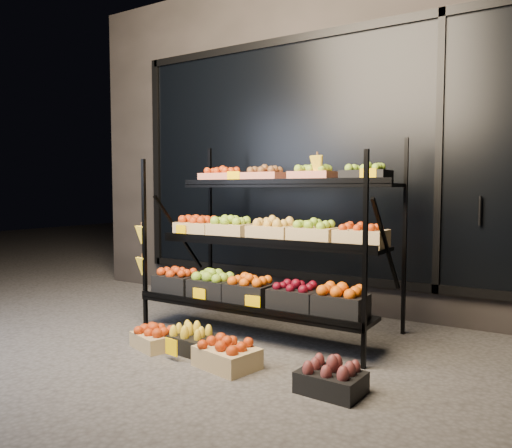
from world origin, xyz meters
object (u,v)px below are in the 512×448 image
Objects in this scene: floor_crate_midleft at (191,340)px; floor_crate_midright at (227,354)px; display_rack at (266,241)px; floor_crate_left at (154,337)px.

floor_crate_midright is at bearing -12.09° from floor_crate_midleft.
floor_crate_midleft is 0.45m from floor_crate_midright.
floor_crate_midright is (0.22, -0.90, -0.69)m from display_rack.
floor_crate_midleft reaches higher than floor_crate_left.
floor_crate_midright is at bearing -76.21° from display_rack.
floor_crate_left is at bearing -120.68° from display_rack.
display_rack is 1.15m from floor_crate_midright.
display_rack is at bearing 80.32° from floor_crate_midleft.
floor_crate_midleft is (-0.21, -0.76, -0.70)m from display_rack.
display_rack is 1.21m from floor_crate_left.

